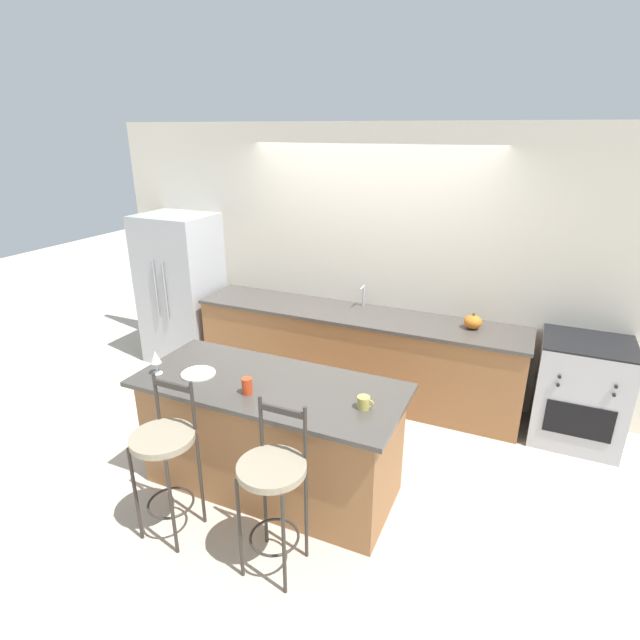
{
  "coord_description": "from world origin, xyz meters",
  "views": [
    {
      "loc": [
        1.6,
        -4.08,
        2.64
      ],
      "look_at": [
        -0.02,
        -0.46,
        1.11
      ],
      "focal_mm": 28.0,
      "sensor_mm": 36.0,
      "label": 1
    }
  ],
  "objects": [
    {
      "name": "ground_plane",
      "position": [
        0.0,
        0.0,
        0.0
      ],
      "size": [
        18.0,
        18.0,
        0.0
      ],
      "primitive_type": "plane",
      "color": "beige"
    },
    {
      "name": "wall_back",
      "position": [
        0.0,
        0.72,
        1.35
      ],
      "size": [
        6.0,
        0.07,
        2.7
      ],
      "color": "beige",
      "rests_on": "ground_plane"
    },
    {
      "name": "back_counter",
      "position": [
        0.0,
        0.39,
        0.45
      ],
      "size": [
        3.38,
        0.7,
        0.9
      ],
      "color": "#936038",
      "rests_on": "ground_plane"
    },
    {
      "name": "sink_faucet",
      "position": [
        0.0,
        0.59,
        1.03
      ],
      "size": [
        0.02,
        0.13,
        0.22
      ],
      "color": "#ADAFB5",
      "rests_on": "back_counter"
    },
    {
      "name": "kitchen_island",
      "position": [
        -0.06,
        -1.3,
        0.46
      ],
      "size": [
        2.0,
        0.87,
        0.91
      ],
      "color": "#936038",
      "rests_on": "ground_plane"
    },
    {
      "name": "refrigerator",
      "position": [
        -2.16,
        0.36,
        0.87
      ],
      "size": [
        0.83,
        0.7,
        1.74
      ],
      "color": "#ADAFB5",
      "rests_on": "ground_plane"
    },
    {
      "name": "oven_range",
      "position": [
        2.11,
        0.38,
        0.48
      ],
      "size": [
        0.73,
        0.66,
        0.95
      ],
      "color": "#B7B7BC",
      "rests_on": "ground_plane"
    },
    {
      "name": "bar_stool_near",
      "position": [
        -0.46,
        -1.99,
        0.64
      ],
      "size": [
        0.42,
        0.42,
        1.13
      ],
      "color": "#332D28",
      "rests_on": "ground_plane"
    },
    {
      "name": "bar_stool_far",
      "position": [
        0.34,
        -1.97,
        0.64
      ],
      "size": [
        0.42,
        0.42,
        1.13
      ],
      "color": "#332D28",
      "rests_on": "ground_plane"
    },
    {
      "name": "dinner_plate",
      "position": [
        -0.61,
        -1.39,
        0.91
      ],
      "size": [
        0.26,
        0.26,
        0.02
      ],
      "color": "white",
      "rests_on": "kitchen_island"
    },
    {
      "name": "wine_glass",
      "position": [
        -0.9,
        -1.51,
        1.04
      ],
      "size": [
        0.08,
        0.08,
        0.19
      ],
      "color": "white",
      "rests_on": "kitchen_island"
    },
    {
      "name": "coffee_mug",
      "position": [
        0.69,
        -1.35,
        0.95
      ],
      "size": [
        0.12,
        0.09,
        0.09
      ],
      "color": "#C1B251",
      "rests_on": "kitchen_island"
    },
    {
      "name": "tumbler_cup",
      "position": [
        -0.11,
        -1.49,
        0.97
      ],
      "size": [
        0.07,
        0.07,
        0.12
      ],
      "color": "red",
      "rests_on": "kitchen_island"
    },
    {
      "name": "pumpkin_decoration",
      "position": [
        1.14,
        0.42,
        0.96
      ],
      "size": [
        0.16,
        0.16,
        0.15
      ],
      "color": "orange",
      "rests_on": "back_counter"
    }
  ]
}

